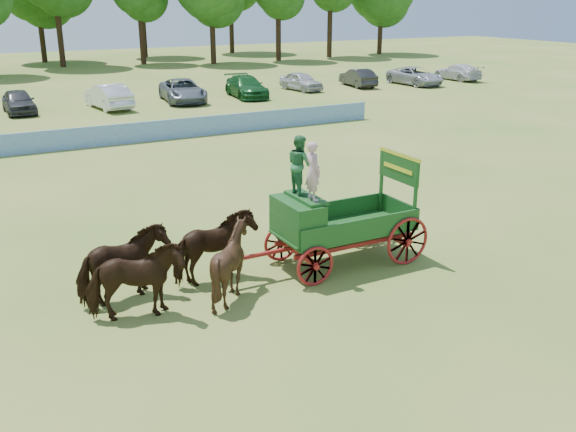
{
  "coord_description": "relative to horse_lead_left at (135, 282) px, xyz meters",
  "views": [
    {
      "loc": [
        -10.68,
        -14.48,
        7.21
      ],
      "look_at": [
        -2.59,
        0.66,
        1.3
      ],
      "focal_mm": 40.0,
      "sensor_mm": 36.0,
      "label": 1
    }
  ],
  "objects": [
    {
      "name": "horse_lead_left",
      "position": [
        0.0,
        0.0,
        0.0
      ],
      "size": [
        2.39,
        1.41,
        1.89
      ],
      "primitive_type": "imported",
      "rotation": [
        0.0,
        0.0,
        1.39
      ],
      "color": "#331D0E",
      "rests_on": "ground"
    },
    {
      "name": "horse_lead_right",
      "position": [
        -0.0,
        1.1,
        0.0
      ],
      "size": [
        2.4,
        1.46,
        1.89
      ],
      "primitive_type": "imported",
      "rotation": [
        0.0,
        0.0,
        1.78
      ],
      "color": "#331D0E",
      "rests_on": "ground"
    },
    {
      "name": "parked_cars",
      "position": [
        9.75,
        30.96,
        -0.19
      ],
      "size": [
        58.47,
        7.09,
        1.65
      ],
      "color": "silver",
      "rests_on": "ground"
    },
    {
      "name": "horse_wheel_left",
      "position": [
        2.4,
        -0.0,
        0.0
      ],
      "size": [
        1.84,
        1.66,
        1.9
      ],
      "primitive_type": "imported",
      "rotation": [
        0.0,
        0.0,
        1.65
      ],
      "color": "#331D0E",
      "rests_on": "ground"
    },
    {
      "name": "farm_dray",
      "position": [
        5.35,
        0.58,
        0.7
      ],
      "size": [
        6.0,
        2.0,
        3.74
      ],
      "color": "maroon",
      "rests_on": "ground"
    },
    {
      "name": "sponsor_banner",
      "position": [
        6.43,
        18.89,
        -0.42
      ],
      "size": [
        26.0,
        0.08,
        1.05
      ],
      "primitive_type": "cube",
      "color": "#1E59A5",
      "rests_on": "ground"
    },
    {
      "name": "ground",
      "position": [
        7.43,
        0.89,
        -0.95
      ],
      "size": [
        160.0,
        160.0,
        0.0
      ],
      "primitive_type": "plane",
      "color": "olive",
      "rests_on": "ground"
    },
    {
      "name": "horse_wheel_right",
      "position": [
        2.4,
        1.1,
        0.0
      ],
      "size": [
        2.4,
        1.46,
        1.89
      ],
      "primitive_type": "imported",
      "rotation": [
        0.0,
        0.0,
        1.78
      ],
      "color": "#331D0E",
      "rests_on": "ground"
    }
  ]
}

